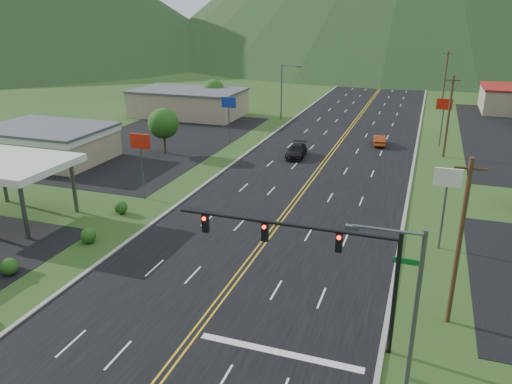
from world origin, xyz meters
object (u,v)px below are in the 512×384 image
(streetlight_west, at_px, (283,88))
(gas_canopy, at_px, (8,165))
(traffic_signal, at_px, (319,251))
(streetlight_east, at_px, (408,312))
(car_dark_mid, at_px, (296,151))
(car_red_far, at_px, (379,140))

(streetlight_west, relative_size, gas_canopy, 0.90)
(traffic_signal, relative_size, streetlight_west, 1.46)
(streetlight_west, bearing_deg, traffic_signal, -72.03)
(streetlight_east, xyz_separation_m, gas_canopy, (-33.18, 12.00, -0.31))
(streetlight_east, bearing_deg, traffic_signal, 139.61)
(streetlight_west, distance_m, gas_canopy, 49.10)
(streetlight_west, relative_size, car_dark_mid, 1.73)
(streetlight_east, xyz_separation_m, car_dark_mid, (-14.96, 38.84, -4.43))
(streetlight_east, bearing_deg, car_red_far, 96.95)
(traffic_signal, xyz_separation_m, streetlight_west, (-18.16, 56.00, -0.15))
(traffic_signal, xyz_separation_m, car_dark_mid, (-10.26, 34.85, -4.58))
(gas_canopy, height_order, car_dark_mid, gas_canopy)
(streetlight_east, relative_size, car_dark_mid, 1.73)
(streetlight_east, distance_m, car_red_far, 48.67)
(streetlight_east, relative_size, gas_canopy, 0.90)
(streetlight_west, distance_m, car_dark_mid, 23.01)
(streetlight_east, distance_m, streetlight_west, 64.21)
(car_dark_mid, xyz_separation_m, car_red_far, (9.10, 9.26, -0.06))
(traffic_signal, height_order, gas_canopy, traffic_signal)
(streetlight_west, height_order, car_dark_mid, streetlight_west)
(traffic_signal, xyz_separation_m, streetlight_east, (4.70, -4.00, -0.15))
(car_red_far, bearing_deg, car_dark_mid, 37.49)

